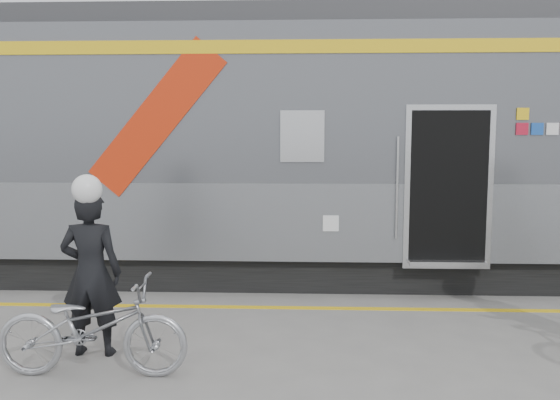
{
  "coord_description": "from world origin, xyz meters",
  "views": [
    {
      "loc": [
        -0.09,
        -5.44,
        2.33
      ],
      "look_at": [
        -0.38,
        1.6,
        1.5
      ],
      "focal_mm": 38.0,
      "sensor_mm": 36.0,
      "label": 1
    }
  ],
  "objects": [
    {
      "name": "ground",
      "position": [
        0.0,
        0.0,
        0.0
      ],
      "size": [
        90.0,
        90.0,
        0.0
      ],
      "primitive_type": "plane",
      "color": "slate",
      "rests_on": "ground"
    },
    {
      "name": "train",
      "position": [
        -0.32,
        4.19,
        2.05
      ],
      "size": [
        24.0,
        3.17,
        4.1
      ],
      "color": "black",
      "rests_on": "ground"
    },
    {
      "name": "safety_strip",
      "position": [
        0.0,
        2.15,
        0.0
      ],
      "size": [
        24.0,
        0.12,
        0.01
      ],
      "primitive_type": "cube",
      "color": "yellow",
      "rests_on": "ground"
    },
    {
      "name": "man",
      "position": [
        -2.29,
        0.46,
        0.86
      ],
      "size": [
        0.64,
        0.42,
        1.73
      ],
      "primitive_type": "imported",
      "rotation": [
        0.0,
        0.0,
        3.16
      ],
      "color": "black",
      "rests_on": "ground"
    },
    {
      "name": "bicycle_left",
      "position": [
        -2.09,
        -0.09,
        0.48
      ],
      "size": [
        1.82,
        0.66,
        0.95
      ],
      "primitive_type": "imported",
      "rotation": [
        0.0,
        0.0,
        1.59
      ],
      "color": "#9EA0A5",
      "rests_on": "ground"
    },
    {
      "name": "helmet_man",
      "position": [
        -2.29,
        0.46,
        1.88
      ],
      "size": [
        0.3,
        0.3,
        0.3
      ],
      "primitive_type": "sphere",
      "color": "white",
      "rests_on": "man"
    }
  ]
}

